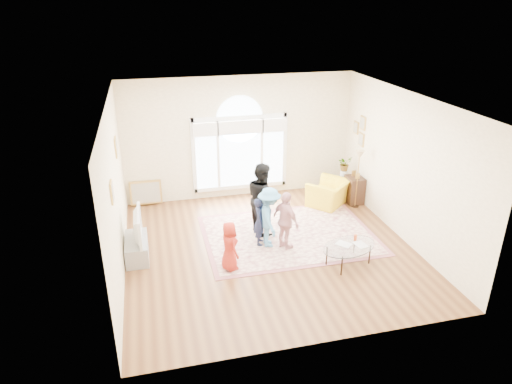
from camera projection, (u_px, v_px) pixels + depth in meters
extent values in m
plane|color=#57321A|center=(269.00, 248.00, 9.80)|extent=(6.00, 6.00, 0.00)
plane|color=#FFF1C7|center=(240.00, 138.00, 11.84)|extent=(6.00, 0.00, 6.00)
plane|color=#FFF1C7|center=(326.00, 255.00, 6.49)|extent=(6.00, 0.00, 6.00)
plane|color=#FFF1C7|center=(115.00, 193.00, 8.51)|extent=(0.00, 6.00, 6.00)
plane|color=#FFF1C7|center=(404.00, 167.00, 9.82)|extent=(0.00, 6.00, 6.00)
plane|color=white|center=(271.00, 100.00, 8.53)|extent=(6.00, 6.00, 0.00)
cube|color=white|center=(241.00, 186.00, 12.34)|extent=(2.50, 0.08, 0.10)
cube|color=white|center=(240.00, 117.00, 11.59)|extent=(2.50, 0.08, 0.10)
cube|color=white|center=(194.00, 157.00, 11.70)|extent=(0.10, 0.08, 2.00)
cube|color=white|center=(285.00, 150.00, 12.23)|extent=(0.10, 0.08, 2.00)
cube|color=#C6E2FF|center=(206.00, 156.00, 11.77)|extent=(0.55, 0.02, 1.80)
cube|color=#C6E2FF|center=(273.00, 150.00, 12.16)|extent=(0.55, 0.02, 1.80)
cube|color=#C6E2FF|center=(240.00, 153.00, 11.97)|extent=(1.10, 0.02, 1.80)
cylinder|color=#C6E2FF|center=(240.00, 119.00, 11.61)|extent=(1.20, 0.02, 1.20)
cube|color=white|center=(218.00, 155.00, 11.83)|extent=(0.07, 0.04, 1.80)
cube|color=white|center=(262.00, 151.00, 12.08)|extent=(0.07, 0.04, 1.80)
cube|color=white|center=(205.00, 129.00, 11.41)|extent=(0.65, 0.12, 0.35)
cube|color=white|center=(240.00, 127.00, 11.61)|extent=(1.20, 0.12, 0.35)
cube|color=white|center=(274.00, 125.00, 11.81)|extent=(0.65, 0.12, 0.35)
cube|color=tan|center=(116.00, 147.00, 9.48)|extent=(0.03, 0.34, 0.40)
cube|color=#ADA38E|center=(117.00, 147.00, 9.48)|extent=(0.01, 0.28, 0.34)
cube|color=tan|center=(112.00, 192.00, 7.56)|extent=(0.03, 0.30, 0.36)
cube|color=#ADA38E|center=(113.00, 192.00, 7.56)|extent=(0.01, 0.24, 0.30)
cube|color=tan|center=(363.00, 123.00, 11.47)|extent=(0.03, 0.28, 0.34)
cube|color=#ADA38E|center=(362.00, 123.00, 11.46)|extent=(0.01, 0.22, 0.28)
cube|color=tan|center=(361.00, 139.00, 11.64)|extent=(0.03, 0.28, 0.34)
cube|color=#ADA38E|center=(361.00, 140.00, 11.63)|extent=(0.01, 0.22, 0.28)
cube|color=tan|center=(356.00, 128.00, 11.86)|extent=(0.03, 0.26, 0.32)
cube|color=#ADA38E|center=(355.00, 128.00, 11.86)|extent=(0.01, 0.20, 0.26)
cube|color=beige|center=(289.00, 235.00, 10.33)|extent=(3.60, 2.60, 0.02)
cube|color=#98555B|center=(289.00, 235.00, 10.33)|extent=(3.80, 2.80, 0.01)
cube|color=gray|center=(137.00, 248.00, 9.38)|extent=(0.45, 1.00, 0.42)
imported|color=black|center=(134.00, 226.00, 9.18)|extent=(0.14, 1.05, 0.61)
cube|color=#5FD1B7|center=(139.00, 226.00, 9.20)|extent=(0.02, 0.86, 0.49)
ellipsoid|color=silver|center=(349.00, 246.00, 9.06)|extent=(1.38, 1.12, 0.02)
cylinder|color=black|center=(354.00, 246.00, 9.50)|extent=(0.03, 0.03, 0.40)
cylinder|color=black|center=(327.00, 256.00, 9.12)|extent=(0.03, 0.03, 0.40)
cylinder|color=black|center=(370.00, 255.00, 9.17)|extent=(0.03, 0.03, 0.40)
cylinder|color=black|center=(342.00, 266.00, 8.78)|extent=(0.03, 0.03, 0.40)
imported|color=#B2A58C|center=(341.00, 247.00, 9.01)|extent=(0.35, 0.36, 0.03)
imported|color=#B2A58C|center=(356.00, 246.00, 9.04)|extent=(0.26, 0.32, 0.02)
cylinder|color=#D25121|center=(355.00, 238.00, 9.25)|extent=(0.07, 0.07, 0.12)
imported|color=yellow|center=(329.00, 193.00, 11.72)|extent=(1.33, 1.32, 0.65)
cube|color=black|center=(354.00, 190.00, 11.87)|extent=(0.40, 0.50, 0.70)
cylinder|color=black|center=(355.00, 206.00, 11.76)|extent=(0.20, 0.20, 0.02)
cylinder|color=#B2893E|center=(357.00, 182.00, 11.49)|extent=(0.02, 0.02, 1.35)
cone|color=#CCB284|center=(360.00, 155.00, 11.21)|extent=(0.30, 0.30, 0.22)
cylinder|color=white|center=(343.00, 183.00, 12.32)|extent=(0.20, 0.20, 0.70)
imported|color=#33722D|center=(345.00, 163.00, 12.10)|extent=(0.44, 0.40, 0.40)
cube|color=tan|center=(147.00, 205.00, 11.84)|extent=(0.80, 0.14, 0.62)
imported|color=#AD281B|center=(229.00, 246.00, 8.85)|extent=(0.45, 0.57, 1.01)
imported|color=#19203C|center=(260.00, 221.00, 9.76)|extent=(0.35, 0.44, 1.06)
imported|color=black|center=(262.00, 198.00, 10.19)|extent=(0.74, 0.88, 1.63)
imported|color=#DC9DA1|center=(286.00, 221.00, 9.54)|extent=(0.59, 0.81, 1.28)
imported|color=#5197C7|center=(269.00, 217.00, 9.64)|extent=(0.57, 0.90, 1.32)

